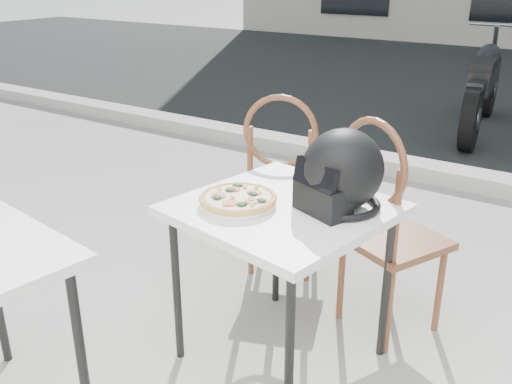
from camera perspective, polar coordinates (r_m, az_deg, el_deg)
The scene contains 7 objects.
cafe_table_main at distance 2.21m, azimuth 2.72°, elevation -2.81°, with size 0.85×0.85×0.70m.
plate at distance 2.18m, azimuth -1.82°, elevation -1.14°, with size 0.34×0.34×0.02m.
pizza at distance 2.17m, azimuth -1.82°, elevation -0.62°, with size 0.38×0.38×0.04m.
helmet at distance 2.13m, azimuth 8.46°, elevation 1.77°, with size 0.39×0.40×0.31m.
cafe_chair_main at distance 2.48m, azimuth 12.70°, elevation -2.48°, with size 0.51×0.51×1.01m.
cafe_chair_side at distance 2.93m, azimuth 2.71°, elevation 1.69°, with size 0.48×0.48×0.99m.
motorcycle at distance 6.04m, azimuth 21.77°, elevation 9.69°, with size 0.52×2.01×1.00m.
Camera 1 is at (0.47, -1.21, 1.56)m, focal length 40.00 mm.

